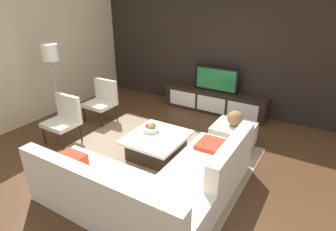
# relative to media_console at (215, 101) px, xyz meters

# --- Properties ---
(ground_plane) EXTENTS (14.00, 14.00, 0.00)m
(ground_plane) POSITION_rel_media_console_xyz_m (0.00, -2.40, -0.25)
(ground_plane) COLOR #4C301C
(feature_wall_back) EXTENTS (6.40, 0.12, 2.80)m
(feature_wall_back) POSITION_rel_media_console_xyz_m (0.00, 0.30, 1.15)
(feature_wall_back) COLOR black
(feature_wall_back) RESTS_ON ground
(side_wall_left) EXTENTS (0.12, 5.20, 2.80)m
(side_wall_left) POSITION_rel_media_console_xyz_m (-3.20, -2.20, 1.15)
(side_wall_left) COLOR beige
(side_wall_left) RESTS_ON ground
(area_rug) EXTENTS (3.13, 2.54, 0.01)m
(area_rug) POSITION_rel_media_console_xyz_m (-0.10, -2.40, -0.24)
(area_rug) COLOR gray
(area_rug) RESTS_ON ground
(media_console) EXTENTS (2.36, 0.45, 0.50)m
(media_console) POSITION_rel_media_console_xyz_m (0.00, 0.00, 0.00)
(media_console) COLOR black
(media_console) RESTS_ON ground
(television) EXTENTS (1.01, 0.06, 0.56)m
(television) POSITION_rel_media_console_xyz_m (0.00, 0.00, 0.53)
(television) COLOR black
(television) RESTS_ON media_console
(sectional_couch) EXTENTS (2.35, 2.27, 0.81)m
(sectional_couch) POSITION_rel_media_console_xyz_m (0.50, -3.30, 0.03)
(sectional_couch) COLOR silver
(sectional_couch) RESTS_ON ground
(coffee_table) EXTENTS (0.93, 1.01, 0.38)m
(coffee_table) POSITION_rel_media_console_xyz_m (-0.10, -2.30, -0.05)
(coffee_table) COLOR black
(coffee_table) RESTS_ON ground
(accent_chair_near) EXTENTS (0.57, 0.51, 0.87)m
(accent_chair_near) POSITION_rel_media_console_xyz_m (-1.85, -2.70, 0.24)
(accent_chair_near) COLOR black
(accent_chair_near) RESTS_ON ground
(floor_lamp) EXTENTS (0.32, 0.32, 1.67)m
(floor_lamp) POSITION_rel_media_console_xyz_m (-2.56, -2.26, 1.15)
(floor_lamp) COLOR #A5A5AA
(floor_lamp) RESTS_ON ground
(ottoman) EXTENTS (0.70, 0.70, 0.40)m
(ottoman) POSITION_rel_media_console_xyz_m (0.90, -1.28, -0.05)
(ottoman) COLOR silver
(ottoman) RESTS_ON ground
(fruit_bowl) EXTENTS (0.28, 0.28, 0.14)m
(fruit_bowl) POSITION_rel_media_console_xyz_m (-0.28, -2.19, 0.18)
(fruit_bowl) COLOR silver
(fruit_bowl) RESTS_ON coffee_table
(accent_chair_far) EXTENTS (0.58, 0.54, 0.87)m
(accent_chair_far) POSITION_rel_media_console_xyz_m (-1.91, -1.63, 0.24)
(accent_chair_far) COLOR black
(accent_chair_far) RESTS_ON ground
(decorative_ball) EXTENTS (0.28, 0.28, 0.28)m
(decorative_ball) POSITION_rel_media_console_xyz_m (0.90, -1.28, 0.29)
(decorative_ball) COLOR #997247
(decorative_ball) RESTS_ON ottoman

